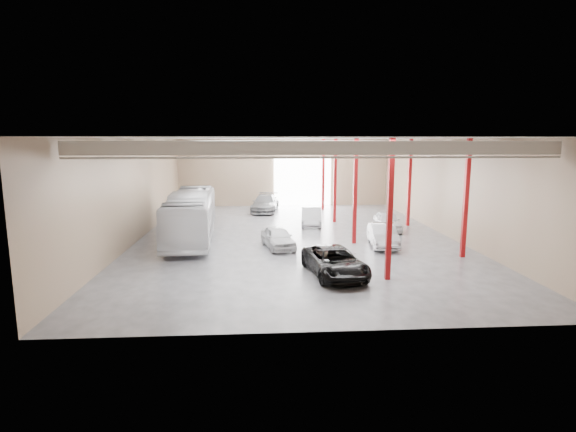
{
  "coord_description": "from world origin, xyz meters",
  "views": [
    {
      "loc": [
        -2.56,
        -31.28,
        6.88
      ],
      "look_at": [
        -0.78,
        -3.68,
        2.2
      ],
      "focal_mm": 28.0,
      "sensor_mm": 36.0,
      "label": 1
    }
  ],
  "objects": [
    {
      "name": "black_sedan",
      "position": [
        1.26,
        -9.23,
        0.73
      ],
      "size": [
        3.23,
        5.6,
        1.47
      ],
      "primitive_type": "imported",
      "rotation": [
        0.0,
        0.0,
        0.16
      ],
      "color": "black",
      "rests_on": "ground"
    },
    {
      "name": "car_row_a",
      "position": [
        -1.39,
        -3.0,
        0.69
      ],
      "size": [
        2.47,
        4.3,
        1.38
      ],
      "primitive_type": "imported",
      "rotation": [
        0.0,
        0.0,
        0.22
      ],
      "color": "silver",
      "rests_on": "ground"
    },
    {
      "name": "depot_shell",
      "position": [
        0.13,
        0.48,
        4.98
      ],
      "size": [
        22.12,
        32.12,
        7.06
      ],
      "color": "#424247",
      "rests_on": "ground"
    },
    {
      "name": "coach_bus",
      "position": [
        -7.32,
        -0.05,
        1.69
      ],
      "size": [
        3.58,
        12.31,
        3.39
      ],
      "primitive_type": "imported",
      "rotation": [
        0.0,
        0.0,
        0.06
      ],
      "color": "silver",
      "rests_on": "ground"
    },
    {
      "name": "car_right_near",
      "position": [
        5.5,
        -2.95,
        0.73
      ],
      "size": [
        2.02,
        4.6,
        1.47
      ],
      "primitive_type": "imported",
      "rotation": [
        0.0,
        0.0,
        -0.11
      ],
      "color": "#BABBC0",
      "rests_on": "ground"
    },
    {
      "name": "car_row_b",
      "position": [
        1.65,
        4.5,
        0.74
      ],
      "size": [
        2.04,
        4.64,
        1.48
      ],
      "primitive_type": "imported",
      "rotation": [
        0.0,
        0.0,
        -0.11
      ],
      "color": "#B5B6BA",
      "rests_on": "ground"
    },
    {
      "name": "car_row_c",
      "position": [
        -2.0,
        12.0,
        0.82
      ],
      "size": [
        3.09,
        5.93,
        1.64
      ],
      "primitive_type": "imported",
      "rotation": [
        0.0,
        0.0,
        -0.14
      ],
      "color": "gray",
      "rests_on": "ground"
    },
    {
      "name": "car_right_far",
      "position": [
        7.3,
        2.25,
        0.72
      ],
      "size": [
        2.02,
        4.35,
        1.44
      ],
      "primitive_type": "imported",
      "rotation": [
        0.0,
        0.0,
        -0.08
      ],
      "color": "silver",
      "rests_on": "ground"
    }
  ]
}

